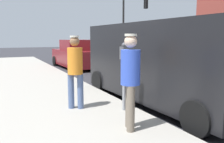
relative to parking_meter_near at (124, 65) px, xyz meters
The scene contains 8 objects.
ground_plane 1.88m from the parking_meter_near, 157.20° to the right, with size 80.00×80.00×0.00m, color #2D2D33.
sidewalk_slab 2.48m from the parking_meter_near, 14.79° to the right, with size 5.00×32.00×0.15m, color #9E998E.
parking_meter_near is the anchor object (origin of this frame).
pedestrian_in_orange 1.12m from the parking_meter_near, 33.16° to the right, with size 0.34×0.34×1.67m.
pedestrian_in_blue 1.12m from the parking_meter_near, 66.22° to the left, with size 0.34×0.34×1.69m.
parked_van 1.60m from the parking_meter_near, 160.05° to the right, with size 2.31×5.28×2.15m.
parked_sedan_behind 8.95m from the parking_meter_near, 101.24° to the right, with size 2.05×4.45×1.65m.
traffic_light_corner 15.29m from the parking_meter_near, 121.76° to the right, with size 2.48×0.42×5.20m.
Camera 1 is at (3.88, 5.06, 1.78)m, focal length 37.65 mm.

